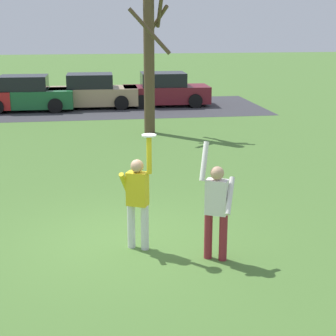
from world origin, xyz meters
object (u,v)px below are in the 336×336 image
at_px(bare_tree_tall, 149,45).
at_px(parked_car_maroon, 165,91).
at_px(person_defender, 216,205).
at_px(person_catcher, 138,196).
at_px(parked_car_green, 27,95).
at_px(frisbee_disc, 149,135).
at_px(parked_car_tan, 93,92).

bearing_deg(bare_tree_tall, parked_car_maroon, 76.55).
xyz_separation_m(person_defender, bare_tree_tall, (0.18, 10.97, 2.17)).
height_order(person_catcher, person_defender, person_catcher).
bearing_deg(person_defender, parked_car_green, -46.92).
height_order(frisbee_disc, bare_tree_tall, bare_tree_tall).
relative_size(frisbee_disc, parked_car_green, 0.06).
relative_size(parked_car_tan, bare_tree_tall, 0.64).
bearing_deg(parked_car_tan, parked_car_maroon, 2.62).
bearing_deg(parked_car_green, frisbee_disc, -75.93).
bearing_deg(parked_car_maroon, person_defender, -94.29).
xyz_separation_m(person_catcher, parked_car_tan, (-0.51, 16.65, -0.25)).
distance_m(person_catcher, bare_tree_tall, 10.64).
xyz_separation_m(person_defender, frisbee_disc, (-1.06, 0.55, 1.11)).
bearing_deg(bare_tree_tall, parked_car_tan, 107.16).
height_order(parked_car_tan, bare_tree_tall, bare_tree_tall).
bearing_deg(person_catcher, bare_tree_tall, 109.38).
distance_m(person_catcher, parked_car_maroon, 16.99).
height_order(parked_car_maroon, bare_tree_tall, bare_tree_tall).
relative_size(parked_car_green, bare_tree_tall, 0.64).
bearing_deg(parked_car_green, person_defender, -72.93).
bearing_deg(parked_car_tan, person_catcher, -86.91).
bearing_deg(frisbee_disc, person_catcher, 152.65).
bearing_deg(parked_car_tan, person_defender, -82.81).
distance_m(frisbee_disc, parked_car_green, 16.77).
xyz_separation_m(person_defender, parked_car_green, (-4.74, 16.85, -0.25)).
height_order(parked_car_green, bare_tree_tall, bare_tree_tall).
xyz_separation_m(person_catcher, person_defender, (1.26, -0.65, -0.00)).
distance_m(frisbee_disc, bare_tree_tall, 10.55).
distance_m(person_defender, parked_car_green, 17.51).
bearing_deg(frisbee_disc, person_defender, -27.35).
relative_size(parked_car_maroon, bare_tree_tall, 0.64).
relative_size(frisbee_disc, bare_tree_tall, 0.04).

